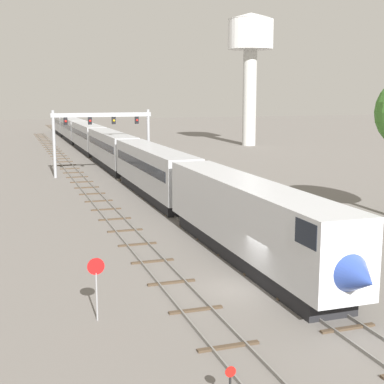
% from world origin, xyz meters
% --- Properties ---
extents(ground_plane, '(400.00, 400.00, 0.00)m').
position_xyz_m(ground_plane, '(0.00, 0.00, 0.00)').
color(ground_plane, slate).
extents(track_main, '(2.60, 200.00, 0.16)m').
position_xyz_m(track_main, '(2.00, 60.00, 0.07)').
color(track_main, slate).
rests_on(track_main, ground).
extents(track_near, '(2.60, 160.00, 0.16)m').
position_xyz_m(track_near, '(-3.50, 40.00, 0.07)').
color(track_near, slate).
rests_on(track_near, ground).
extents(passenger_train, '(3.04, 134.26, 4.80)m').
position_xyz_m(passenger_train, '(2.00, 60.95, 2.61)').
color(passenger_train, silver).
rests_on(passenger_train, ground).
extents(signal_gantry, '(12.10, 0.49, 8.01)m').
position_xyz_m(signal_gantry, '(-0.25, 42.61, 5.86)').
color(signal_gantry, '#999BA0').
rests_on(signal_gantry, ground).
extents(water_tower, '(8.69, 8.69, 24.84)m').
position_xyz_m(water_tower, '(33.38, 74.00, 19.02)').
color(water_tower, beige).
rests_on(water_tower, ground).
extents(stop_sign, '(0.76, 0.08, 2.88)m').
position_xyz_m(stop_sign, '(-8.00, -1.66, 1.87)').
color(stop_sign, gray).
rests_on(stop_sign, ground).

